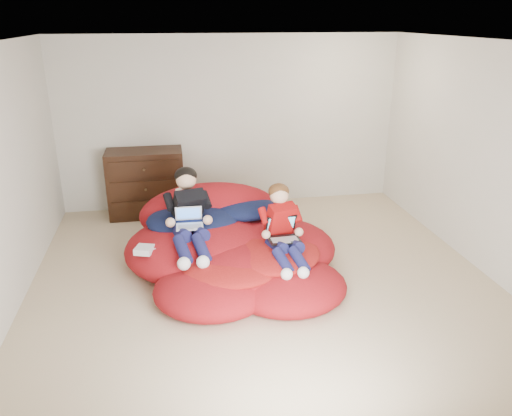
{
  "coord_description": "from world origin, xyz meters",
  "views": [
    {
      "loc": [
        -0.93,
        -4.76,
        2.73
      ],
      "look_at": [
        -0.0,
        0.4,
        0.7
      ],
      "focal_mm": 35.0,
      "sensor_mm": 36.0,
      "label": 1
    }
  ],
  "objects_px": {
    "beanbag_pile": "(230,249)",
    "younger_boy": "(283,225)",
    "laptop_white": "(189,221)",
    "dresser": "(146,183)",
    "laptop_black": "(283,233)",
    "older_boy": "(188,211)"
  },
  "relations": [
    {
      "from": "dresser",
      "to": "younger_boy",
      "type": "xyz_separation_m",
      "value": [
        1.49,
        -2.22,
        0.16
      ]
    },
    {
      "from": "dresser",
      "to": "younger_boy",
      "type": "distance_m",
      "value": 2.68
    },
    {
      "from": "dresser",
      "to": "laptop_black",
      "type": "bearing_deg",
      "value": -56.23
    },
    {
      "from": "beanbag_pile",
      "to": "laptop_black",
      "type": "distance_m",
      "value": 0.7
    },
    {
      "from": "laptop_white",
      "to": "dresser",
      "type": "bearing_deg",
      "value": 105.46
    },
    {
      "from": "dresser",
      "to": "laptop_white",
      "type": "bearing_deg",
      "value": -74.54
    },
    {
      "from": "younger_boy",
      "to": "laptop_black",
      "type": "distance_m",
      "value": 0.08
    },
    {
      "from": "laptop_white",
      "to": "younger_boy",
      "type": "bearing_deg",
      "value": -19.06
    },
    {
      "from": "beanbag_pile",
      "to": "laptop_black",
      "type": "xyz_separation_m",
      "value": [
        0.52,
        -0.34,
        0.31
      ]
    },
    {
      "from": "younger_boy",
      "to": "laptop_black",
      "type": "xyz_separation_m",
      "value": [
        -0.0,
        -0.01,
        -0.08
      ]
    },
    {
      "from": "younger_boy",
      "to": "laptop_black",
      "type": "bearing_deg",
      "value": -90.0
    },
    {
      "from": "beanbag_pile",
      "to": "younger_boy",
      "type": "distance_m",
      "value": 0.73
    },
    {
      "from": "beanbag_pile",
      "to": "older_boy",
      "type": "height_order",
      "value": "older_boy"
    },
    {
      "from": "dresser",
      "to": "laptop_white",
      "type": "distance_m",
      "value": 1.96
    },
    {
      "from": "beanbag_pile",
      "to": "dresser",
      "type": "bearing_deg",
      "value": 117.16
    },
    {
      "from": "older_boy",
      "to": "laptop_black",
      "type": "distance_m",
      "value": 1.07
    },
    {
      "from": "dresser",
      "to": "beanbag_pile",
      "type": "relative_size",
      "value": 0.44
    },
    {
      "from": "dresser",
      "to": "beanbag_pile",
      "type": "xyz_separation_m",
      "value": [
        0.97,
        -1.89,
        -0.23
      ]
    },
    {
      "from": "older_boy",
      "to": "laptop_black",
      "type": "xyz_separation_m",
      "value": [
        0.97,
        -0.43,
        -0.14
      ]
    },
    {
      "from": "beanbag_pile",
      "to": "younger_boy",
      "type": "height_order",
      "value": "younger_boy"
    },
    {
      "from": "beanbag_pile",
      "to": "laptop_white",
      "type": "xyz_separation_m",
      "value": [
        -0.45,
        0.0,
        0.38
      ]
    },
    {
      "from": "younger_boy",
      "to": "laptop_white",
      "type": "xyz_separation_m",
      "value": [
        -0.97,
        0.34,
        -0.01
      ]
    }
  ]
}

